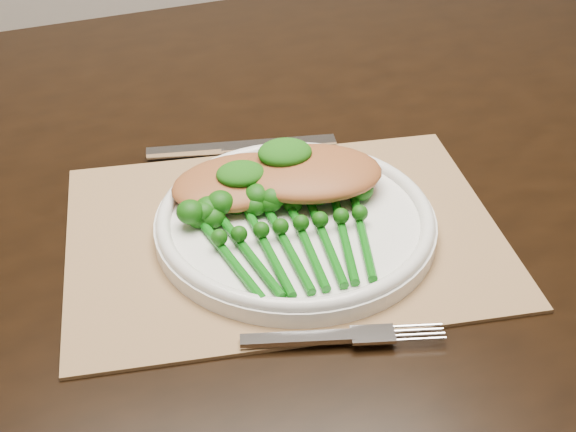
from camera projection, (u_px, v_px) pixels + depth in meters
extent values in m
cube|color=black|center=(274.00, 164.00, 0.91)|extent=(1.73, 1.15, 0.04)
cube|color=#99744E|center=(284.00, 234.00, 0.77)|extent=(0.41, 0.31, 0.00)
cylinder|color=white|center=(295.00, 225.00, 0.76)|extent=(0.27, 0.27, 0.02)
torus|color=white|center=(295.00, 217.00, 0.76)|extent=(0.26, 0.26, 0.01)
cube|color=silver|center=(185.00, 151.00, 0.88)|extent=(0.08, 0.02, 0.01)
cube|color=silver|center=(278.00, 143.00, 0.89)|extent=(0.13, 0.03, 0.00)
cube|color=silver|center=(297.00, 339.00, 0.64)|extent=(0.09, 0.02, 0.01)
ellipsoid|color=#A85F31|center=(239.00, 182.00, 0.78)|extent=(0.15, 0.12, 0.03)
ellipsoid|color=#A85F31|center=(309.00, 173.00, 0.78)|extent=(0.16, 0.12, 0.03)
ellipsoid|color=#0F460A|center=(241.00, 174.00, 0.77)|extent=(0.05, 0.04, 0.02)
ellipsoid|color=#0F460A|center=(285.00, 152.00, 0.78)|extent=(0.05, 0.05, 0.02)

